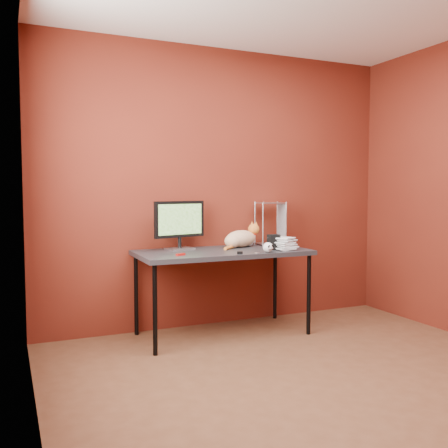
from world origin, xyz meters
name	(u,v)px	position (x,y,z in m)	size (l,w,h in m)	color
room	(332,164)	(0.00, 0.00, 1.45)	(3.52, 3.52, 2.61)	#4F2E1B
desk	(223,256)	(-0.15, 1.37, 0.70)	(1.50, 0.70, 0.75)	black
monitor	(180,223)	(-0.48, 1.56, 0.99)	(0.49, 0.21, 0.43)	#B7B7BC
cat	(241,238)	(0.10, 1.52, 0.83)	(0.45, 0.31, 0.23)	#CA742A
skull_mug	(268,247)	(0.14, 1.08, 0.79)	(0.09, 0.09, 0.08)	white
speaker	(274,243)	(0.29, 1.24, 0.81)	(0.12, 0.12, 0.13)	black
book_stack	(277,180)	(0.29, 1.20, 1.37)	(0.23, 0.25, 1.23)	beige
wire_rack	(270,223)	(0.45, 1.59, 0.96)	(0.26, 0.22, 0.41)	#B7B7BC
pocket_knife	(181,254)	(-0.60, 1.19, 0.76)	(0.08, 0.02, 0.02)	#AB110D
black_gadget	(240,253)	(-0.12, 1.08, 0.76)	(0.05, 0.03, 0.02)	black
washer	(257,253)	(0.04, 1.08, 0.75)	(0.04, 0.04, 0.00)	#B7B7BC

